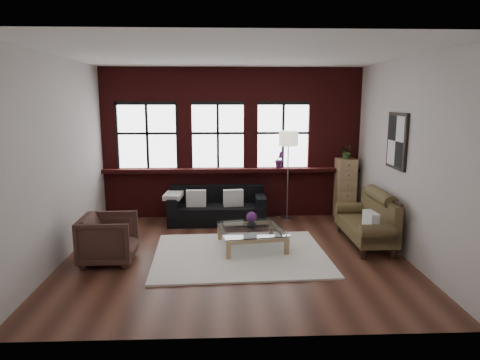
{
  "coord_description": "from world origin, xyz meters",
  "views": [
    {
      "loc": [
        -0.19,
        -6.73,
        2.54
      ],
      "look_at": [
        0.1,
        0.6,
        1.15
      ],
      "focal_mm": 32.0,
      "sensor_mm": 36.0,
      "label": 1
    }
  ],
  "objects_px": {
    "dark_sofa": "(217,206)",
    "armchair": "(109,239)",
    "vintage_settee": "(365,220)",
    "coffee_table": "(251,238)",
    "floor_lamp": "(288,172)",
    "drawer_chest": "(345,189)",
    "vase": "(252,224)"
  },
  "relations": [
    {
      "from": "vase",
      "to": "drawer_chest",
      "type": "relative_size",
      "value": 0.13
    },
    {
      "from": "coffee_table",
      "to": "vase",
      "type": "relative_size",
      "value": 6.6
    },
    {
      "from": "vintage_settee",
      "to": "armchair",
      "type": "bearing_deg",
      "value": -171.09
    },
    {
      "from": "dark_sofa",
      "to": "coffee_table",
      "type": "distance_m",
      "value": 1.7
    },
    {
      "from": "vase",
      "to": "floor_lamp",
      "type": "xyz_separation_m",
      "value": [
        0.88,
        1.8,
        0.58
      ]
    },
    {
      "from": "drawer_chest",
      "to": "coffee_table",
      "type": "bearing_deg",
      "value": -139.1
    },
    {
      "from": "floor_lamp",
      "to": "drawer_chest",
      "type": "bearing_deg",
      "value": 2.77
    },
    {
      "from": "drawer_chest",
      "to": "vintage_settee",
      "type": "bearing_deg",
      "value": -94.34
    },
    {
      "from": "vase",
      "to": "floor_lamp",
      "type": "bearing_deg",
      "value": 63.79
    },
    {
      "from": "coffee_table",
      "to": "vase",
      "type": "height_order",
      "value": "vase"
    },
    {
      "from": "armchair",
      "to": "vase",
      "type": "height_order",
      "value": "armchair"
    },
    {
      "from": "armchair",
      "to": "coffee_table",
      "type": "relative_size",
      "value": 0.77
    },
    {
      "from": "coffee_table",
      "to": "dark_sofa",
      "type": "bearing_deg",
      "value": 111.12
    },
    {
      "from": "vintage_settee",
      "to": "coffee_table",
      "type": "bearing_deg",
      "value": -176.59
    },
    {
      "from": "armchair",
      "to": "vintage_settee",
      "type": "bearing_deg",
      "value": -82.57
    },
    {
      "from": "vintage_settee",
      "to": "floor_lamp",
      "type": "height_order",
      "value": "floor_lamp"
    },
    {
      "from": "armchair",
      "to": "vase",
      "type": "bearing_deg",
      "value": -77.86
    },
    {
      "from": "drawer_chest",
      "to": "vase",
      "type": "bearing_deg",
      "value": -139.1
    },
    {
      "from": "armchair",
      "to": "floor_lamp",
      "type": "xyz_separation_m",
      "value": [
        3.17,
        2.35,
        0.64
      ]
    },
    {
      "from": "vintage_settee",
      "to": "vase",
      "type": "relative_size",
      "value": 10.14
    },
    {
      "from": "drawer_chest",
      "to": "floor_lamp",
      "type": "height_order",
      "value": "floor_lamp"
    },
    {
      "from": "vintage_settee",
      "to": "floor_lamp",
      "type": "distance_m",
      "value": 2.1
    },
    {
      "from": "drawer_chest",
      "to": "dark_sofa",
      "type": "bearing_deg",
      "value": -174.16
    },
    {
      "from": "vintage_settee",
      "to": "armchair",
      "type": "height_order",
      "value": "vintage_settee"
    },
    {
      "from": "vintage_settee",
      "to": "coffee_table",
      "type": "height_order",
      "value": "vintage_settee"
    },
    {
      "from": "coffee_table",
      "to": "vase",
      "type": "distance_m",
      "value": 0.26
    },
    {
      "from": "coffee_table",
      "to": "drawer_chest",
      "type": "bearing_deg",
      "value": 40.9
    },
    {
      "from": "dark_sofa",
      "to": "armchair",
      "type": "bearing_deg",
      "value": -128.25
    },
    {
      "from": "vintage_settee",
      "to": "coffee_table",
      "type": "distance_m",
      "value": 2.03
    },
    {
      "from": "dark_sofa",
      "to": "drawer_chest",
      "type": "xyz_separation_m",
      "value": [
        2.75,
        0.28,
        0.29
      ]
    },
    {
      "from": "dark_sofa",
      "to": "floor_lamp",
      "type": "bearing_deg",
      "value": 8.4
    },
    {
      "from": "coffee_table",
      "to": "armchair",
      "type": "bearing_deg",
      "value": -166.38
    }
  ]
}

